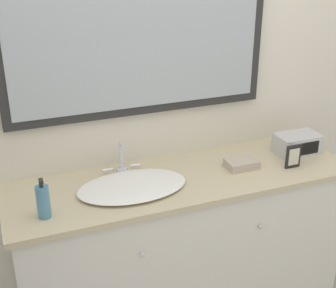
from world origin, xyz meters
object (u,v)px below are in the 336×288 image
object	(u,v)px
soap_bottle	(43,201)
sink_basin	(132,185)
appliance_box	(297,144)
picture_frame	(293,156)

from	to	relation	value
soap_bottle	sink_basin	bearing A→B (deg)	13.48
sink_basin	appliance_box	xyz separation A→B (m)	(1.01, 0.06, 0.04)
picture_frame	sink_basin	bearing A→B (deg)	173.94
appliance_box	picture_frame	distance (m)	0.20
appliance_box	sink_basin	bearing A→B (deg)	-176.71
sink_basin	appliance_box	world-z (taller)	sink_basin
sink_basin	picture_frame	distance (m)	0.88
soap_bottle	picture_frame	bearing A→B (deg)	0.53
appliance_box	picture_frame	xyz separation A→B (m)	(-0.13, -0.15, 0.01)
sink_basin	appliance_box	bearing A→B (deg)	3.29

